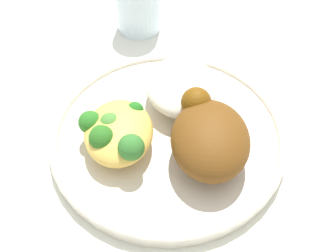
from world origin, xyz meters
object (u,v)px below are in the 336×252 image
at_px(plate, 168,136).
at_px(rice_pile, 182,86).
at_px(roasted_chicken, 209,137).
at_px(mac_cheese_with_broccoli, 116,132).
at_px(water_glass, 138,2).

height_order(plate, rice_pile, rice_pile).
distance_m(roasted_chicken, mac_cheese_with_broccoli, 0.11).
relative_size(mac_cheese_with_broccoli, water_glass, 1.08).
bearing_deg(roasted_chicken, mac_cheese_with_broccoli, 80.70).
distance_m(roasted_chicken, rice_pile, 0.10).
relative_size(plate, rice_pile, 2.74).
relative_size(plate, mac_cheese_with_broccoli, 2.95).
height_order(plate, mac_cheese_with_broccoli, mac_cheese_with_broccoli).
xyz_separation_m(rice_pile, water_glass, (0.18, 0.06, 0.01)).
relative_size(roasted_chicken, mac_cheese_with_broccoli, 1.21).
xyz_separation_m(roasted_chicken, water_glass, (0.27, 0.09, -0.01)).
xyz_separation_m(rice_pile, mac_cheese_with_broccoli, (-0.07, 0.08, 0.00)).
distance_m(rice_pile, mac_cheese_with_broccoli, 0.11).
bearing_deg(mac_cheese_with_broccoli, roasted_chicken, -99.30).
bearing_deg(plate, mac_cheese_with_broccoli, 106.08).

